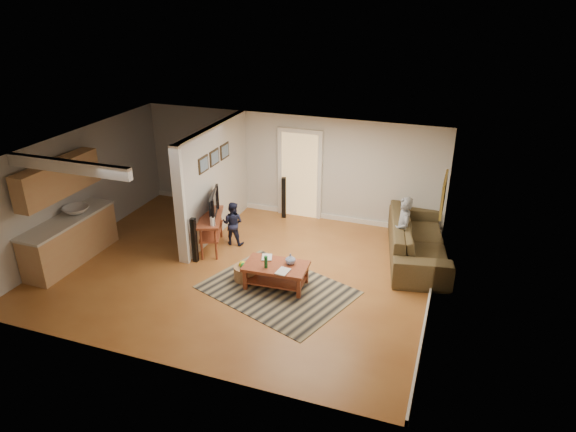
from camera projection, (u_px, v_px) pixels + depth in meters
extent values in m
plane|color=brown|center=(240.00, 269.00, 10.38)|extent=(7.50, 7.50, 0.00)
cube|color=beige|center=(289.00, 166.00, 12.44)|extent=(7.50, 0.04, 2.50)
cube|color=beige|center=(78.00, 189.00, 11.00)|extent=(0.04, 6.00, 2.50)
cube|color=beige|center=(438.00, 243.00, 8.72)|extent=(0.04, 6.00, 2.50)
cube|color=white|center=(235.00, 150.00, 9.35)|extent=(7.50, 6.00, 0.04)
cube|color=beige|center=(216.00, 181.00, 11.47)|extent=(0.15, 3.10, 2.50)
cube|color=white|center=(180.00, 207.00, 10.14)|extent=(0.22, 0.10, 2.50)
cube|color=white|center=(289.00, 211.00, 12.90)|extent=(7.50, 0.04, 0.12)
cube|color=white|center=(429.00, 301.00, 9.22)|extent=(0.04, 6.00, 0.12)
cube|color=#D8B272|center=(300.00, 175.00, 12.38)|extent=(0.90, 0.06, 2.10)
cube|color=tan|center=(71.00, 241.00, 10.54)|extent=(0.60, 2.20, 0.90)
cube|color=beige|center=(67.00, 220.00, 10.35)|extent=(0.64, 2.24, 0.05)
cube|color=tan|center=(58.00, 179.00, 9.99)|extent=(0.35, 2.00, 0.70)
imported|color=silver|center=(77.00, 213.00, 10.60)|extent=(0.54, 0.54, 0.19)
cube|color=black|center=(203.00, 164.00, 10.64)|extent=(0.03, 0.40, 0.34)
cube|color=black|center=(214.00, 157.00, 11.07)|extent=(0.03, 0.40, 0.34)
cube|color=black|center=(224.00, 151.00, 11.50)|extent=(0.03, 0.40, 0.34)
cube|color=olive|center=(444.00, 194.00, 9.39)|extent=(0.04, 0.90, 0.68)
cube|color=black|center=(277.00, 290.00, 9.66)|extent=(3.13, 2.71, 0.01)
imported|color=#4B3D25|center=(416.00, 256.00, 10.86)|extent=(1.63, 3.02, 0.84)
cube|color=maroon|center=(276.00, 266.00, 9.62)|extent=(1.22, 0.75, 0.06)
cube|color=silver|center=(276.00, 266.00, 9.62)|extent=(0.76, 0.45, 0.02)
cube|color=maroon|center=(276.00, 279.00, 9.74)|extent=(1.11, 0.65, 0.03)
cube|color=maroon|center=(245.00, 279.00, 9.60)|extent=(0.07, 0.07, 0.43)
cube|color=maroon|center=(299.00, 288.00, 9.33)|extent=(0.07, 0.07, 0.43)
cube|color=maroon|center=(255.00, 265.00, 10.08)|extent=(0.07, 0.07, 0.43)
cube|color=maroon|center=(306.00, 273.00, 9.81)|extent=(0.07, 0.07, 0.43)
imported|color=#294A98|center=(290.00, 264.00, 9.65)|extent=(0.21, 0.21, 0.21)
cylinder|color=#145A26|center=(266.00, 262.00, 9.47)|extent=(0.07, 0.07, 0.24)
imported|color=#998C4C|center=(262.00, 258.00, 9.85)|extent=(0.27, 0.31, 0.02)
imported|color=#66594C|center=(278.00, 271.00, 9.41)|extent=(0.24, 0.31, 0.02)
cube|color=maroon|center=(210.00, 217.00, 10.92)|extent=(0.85, 1.28, 0.05)
cube|color=maroon|center=(211.00, 231.00, 11.06)|extent=(0.77, 1.17, 0.03)
cylinder|color=maroon|center=(201.00, 244.00, 10.59)|extent=(0.05, 0.05, 0.74)
cylinder|color=maroon|center=(207.00, 222.00, 11.54)|extent=(0.05, 0.05, 0.74)
cylinder|color=maroon|center=(216.00, 244.00, 10.60)|extent=(0.05, 0.05, 0.74)
cylinder|color=maroon|center=(221.00, 222.00, 11.55)|extent=(0.05, 0.05, 0.74)
imported|color=black|center=(211.00, 216.00, 10.91)|extent=(0.46, 0.95, 0.56)
cylinder|color=white|center=(212.00, 221.00, 10.47)|extent=(0.10, 0.10, 0.18)
cube|color=black|center=(194.00, 240.00, 10.48)|extent=(0.10, 0.10, 0.98)
cube|color=black|center=(284.00, 198.00, 12.49)|extent=(0.13, 0.13, 1.04)
cylinder|color=#946640|center=(245.00, 273.00, 9.96)|extent=(0.45, 0.45, 0.29)
sphere|color=red|center=(249.00, 266.00, 9.91)|extent=(0.14, 0.14, 0.14)
sphere|color=yellow|center=(242.00, 264.00, 9.92)|extent=(0.14, 0.14, 0.14)
sphere|color=green|center=(244.00, 266.00, 9.83)|extent=(0.14, 0.14, 0.14)
imported|color=slate|center=(399.00, 261.00, 10.66)|extent=(0.50, 0.61, 1.43)
imported|color=#1B1E38|center=(234.00, 243.00, 11.41)|extent=(0.50, 0.40, 0.99)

